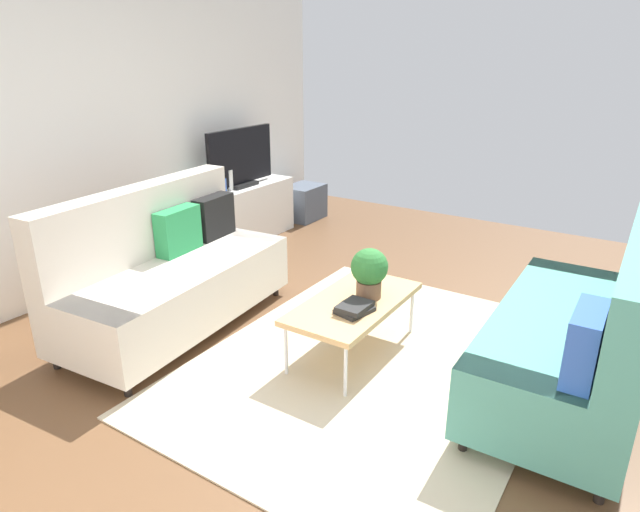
{
  "coord_description": "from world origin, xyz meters",
  "views": [
    {
      "loc": [
        -3.0,
        -1.56,
        2.06
      ],
      "look_at": [
        0.13,
        0.48,
        0.65
      ],
      "focal_mm": 30.57,
      "sensor_mm": 36.0,
      "label": 1
    }
  ],
  "objects": [
    {
      "name": "bottle_1",
      "position": [
        1.23,
        2.42,
        0.71
      ],
      "size": [
        0.05,
        0.05,
        0.15
      ],
      "primitive_type": "cylinder",
      "color": "#3359B2",
      "rests_on": "tv_console"
    },
    {
      "name": "storage_trunk",
      "position": [
        2.64,
        2.36,
        0.22
      ],
      "size": [
        0.52,
        0.4,
        0.44
      ],
      "primitive_type": "cube",
      "color": "#4C5666",
      "rests_on": "ground_plane"
    },
    {
      "name": "coffee_table",
      "position": [
        0.03,
        0.13,
        0.39
      ],
      "size": [
        1.1,
        0.56,
        0.42
      ],
      "color": "tan",
      "rests_on": "ground_plane"
    },
    {
      "name": "couch_beige",
      "position": [
        -0.35,
        1.55,
        0.45
      ],
      "size": [
        1.96,
        0.99,
        1.1
      ],
      "rotation": [
        0.0,
        0.0,
        3.22
      ],
      "color": "beige",
      "rests_on": "ground_plane"
    },
    {
      "name": "bottle_0",
      "position": [
        1.14,
        2.42,
        0.76
      ],
      "size": [
        0.05,
        0.05,
        0.24
      ],
      "primitive_type": "cylinder",
      "color": "#262626",
      "rests_on": "tv_console"
    },
    {
      "name": "couch_green",
      "position": [
        0.32,
        -1.29,
        0.44
      ],
      "size": [
        1.91,
        0.87,
        1.1
      ],
      "rotation": [
        0.0,
        0.0,
        0.02
      ],
      "color": "teal",
      "rests_on": "ground_plane"
    },
    {
      "name": "area_rug",
      "position": [
        -0.02,
        -0.07,
        0.01
      ],
      "size": [
        2.9,
        2.2,
        0.01
      ],
      "primitive_type": "cube",
      "color": "beige",
      "rests_on": "ground_plane"
    },
    {
      "name": "wall_far",
      "position": [
        0.0,
        2.8,
        1.45
      ],
      "size": [
        6.4,
        0.12,
        2.9
      ],
      "primitive_type": "cube",
      "color": "white",
      "rests_on": "ground_plane"
    },
    {
      "name": "tv",
      "position": [
        1.54,
        2.44,
        0.95
      ],
      "size": [
        1.0,
        0.2,
        0.64
      ],
      "color": "black",
      "rests_on": "tv_console"
    },
    {
      "name": "bottle_2",
      "position": [
        1.34,
        2.42,
        0.75
      ],
      "size": [
        0.06,
        0.06,
        0.22
      ],
      "primitive_type": "cylinder",
      "color": "silver",
      "rests_on": "tv_console"
    },
    {
      "name": "vase_0",
      "position": [
        0.96,
        2.51,
        0.72
      ],
      "size": [
        0.11,
        0.11,
        0.16
      ],
      "primitive_type": "cylinder",
      "color": "#33B29E",
      "rests_on": "tv_console"
    },
    {
      "name": "tv_console",
      "position": [
        1.54,
        2.46,
        0.32
      ],
      "size": [
        1.4,
        0.44,
        0.64
      ],
      "primitive_type": "cube",
      "color": "silver",
      "rests_on": "ground_plane"
    },
    {
      "name": "table_book_1",
      "position": [
        -0.12,
        0.04,
        0.46
      ],
      "size": [
        0.24,
        0.19,
        0.03
      ],
      "primitive_type": "cube",
      "rotation": [
        0.0,
        0.0,
        -0.02
      ],
      "color": "#262626",
      "rests_on": "table_book_0"
    },
    {
      "name": "table_book_0",
      "position": [
        -0.12,
        0.04,
        0.43
      ],
      "size": [
        0.27,
        0.23,
        0.03
      ],
      "primitive_type": "cube",
      "rotation": [
        0.0,
        0.0,
        -0.22
      ],
      "color": "#262626",
      "rests_on": "coffee_table"
    },
    {
      "name": "potted_plant",
      "position": [
        0.14,
        0.07,
        0.62
      ],
      "size": [
        0.26,
        0.26,
        0.36
      ],
      "color": "brown",
      "rests_on": "coffee_table"
    },
    {
      "name": "ground_plane",
      "position": [
        0.0,
        0.0,
        0.0
      ],
      "size": [
        7.68,
        7.68,
        0.0
      ],
      "primitive_type": "plane",
      "color": "brown"
    }
  ]
}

